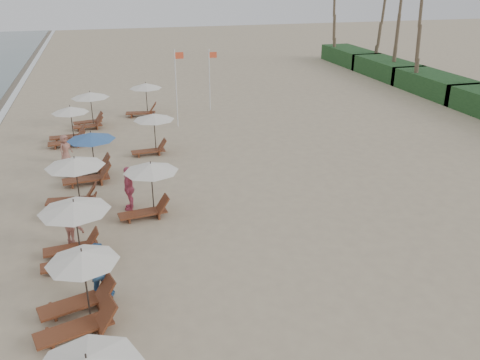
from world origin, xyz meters
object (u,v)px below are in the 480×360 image
object	(u,v)px
flag_pole_near	(177,85)
beachgoer_mid_a	(97,270)
inland_station_2	(143,96)
beachgoer_mid_b	(70,222)
lounger_station_3	(72,186)
lounger_station_1	(76,294)
lounger_station_2	(71,230)
beachgoer_far_a	(129,188)
lounger_station_6	(89,108)
inland_station_0	(147,185)
lounger_station_4	(87,159)
inland_station_1	(152,128)
beachgoer_far_b	(65,149)
lounger_station_5	(68,127)

from	to	relation	value
flag_pole_near	beachgoer_mid_a	bearing A→B (deg)	-106.52
inland_station_2	beachgoer_mid_b	world-z (taller)	inland_station_2
lounger_station_3	beachgoer_mid_a	world-z (taller)	lounger_station_3
lounger_station_1	beachgoer_mid_b	world-z (taller)	lounger_station_1
lounger_station_2	beachgoer_mid_b	bearing A→B (deg)	95.24
lounger_station_2	beachgoer_far_a	world-z (taller)	lounger_station_2
lounger_station_6	inland_station_2	distance (m)	4.12
lounger_station_6	inland_station_0	xyz separation A→B (m)	(2.35, -13.76, 0.12)
lounger_station_4	beachgoer_mid_b	world-z (taller)	lounger_station_4
lounger_station_4	lounger_station_2	bearing A→B (deg)	-93.50
lounger_station_3	inland_station_2	size ratio (longest dim) A/B	1.00
beachgoer_mid_a	lounger_station_2	bearing A→B (deg)	-68.88
inland_station_1	lounger_station_6	bearing A→B (deg)	118.69
lounger_station_3	beachgoer_far_a	bearing A→B (deg)	-8.18
beachgoer_mid_a	beachgoer_far_a	size ratio (longest dim) A/B	0.97
lounger_station_4	beachgoer_far_b	size ratio (longest dim) A/B	1.84
lounger_station_1	flag_pole_near	distance (m)	19.75
beachgoer_far_a	flag_pole_near	xyz separation A→B (m)	(3.86, 11.54, 1.77)
lounger_station_2	beachgoer_mid_a	distance (m)	2.45
lounger_station_3	lounger_station_4	world-z (taller)	lounger_station_3
lounger_station_4	inland_station_1	size ratio (longest dim) A/B	1.07
inland_station_2	beachgoer_far_b	xyz separation A→B (m)	(-4.85, -8.25, -0.60)
lounger_station_1	inland_station_0	size ratio (longest dim) A/B	0.97
lounger_station_5	inland_station_0	distance (m)	11.17
beachgoer_mid_a	flag_pole_near	size ratio (longest dim) A/B	0.38
lounger_station_6	inland_station_1	xyz separation A→B (m)	(3.35, -6.13, 0.19)
inland_station_2	beachgoer_mid_b	bearing A→B (deg)	-103.89
lounger_station_1	lounger_station_3	world-z (taller)	lounger_station_3
lounger_station_4	beachgoer_mid_a	world-z (taller)	lounger_station_4
inland_station_0	lounger_station_2	bearing A→B (deg)	-134.60
lounger_station_1	lounger_station_4	world-z (taller)	lounger_station_4
lounger_station_4	beachgoer_mid_a	bearing A→B (deg)	-88.06
lounger_station_6	inland_station_0	size ratio (longest dim) A/B	0.95
lounger_station_6	inland_station_0	distance (m)	13.96
lounger_station_3	lounger_station_5	world-z (taller)	lounger_station_3
beachgoer_mid_a	inland_station_2	bearing A→B (deg)	-97.06
beachgoer_mid_a	inland_station_1	bearing A→B (deg)	-101.37
lounger_station_2	inland_station_1	distance (m)	11.21
beachgoer_mid_a	flag_pole_near	xyz separation A→B (m)	(5.22, 17.60, 1.79)
lounger_station_2	flag_pole_near	size ratio (longest dim) A/B	0.53
lounger_station_2	inland_station_0	distance (m)	4.07
beachgoer_far_b	inland_station_2	bearing A→B (deg)	14.56
lounger_station_5	lounger_station_3	bearing A→B (deg)	-86.62
lounger_station_2	inland_station_1	world-z (taller)	lounger_station_2
lounger_station_1	beachgoer_far_a	xyz separation A→B (m)	(1.93, 7.27, -0.05)
lounger_station_1	inland_station_2	size ratio (longest dim) A/B	0.95
inland_station_0	beachgoer_mid_a	distance (m)	5.61
lounger_station_2	lounger_station_6	xyz separation A→B (m)	(0.50, 16.65, 0.02)
inland_station_0	beachgoer_far_a	distance (m)	1.19
lounger_station_2	inland_station_0	xyz separation A→B (m)	(2.86, 2.90, 0.14)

